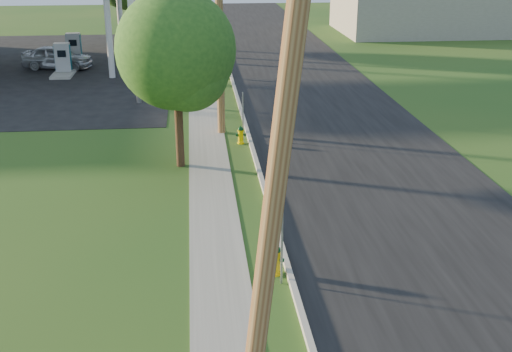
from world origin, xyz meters
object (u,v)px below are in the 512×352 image
(utility_pole_near, at_px, (276,179))
(utility_pole_mid, at_px, (219,15))
(hydrant_far, at_px, (225,72))
(fuel_pump_ne, at_px, (63,63))
(hydrant_near, at_px, (276,260))
(fuel_pump_se, at_px, (74,51))
(hydrant_mid, at_px, (241,135))
(car_silver, at_px, (57,57))
(tree_verge, at_px, (179,55))

(utility_pole_near, distance_m, utility_pole_mid, 18.00)
(hydrant_far, bearing_deg, fuel_pump_ne, 167.25)
(hydrant_near, bearing_deg, utility_pole_near, -97.68)
(utility_pole_near, height_order, hydrant_near, utility_pole_near)
(fuel_pump_se, height_order, hydrant_mid, fuel_pump_se)
(fuel_pump_ne, relative_size, hydrant_mid, 4.27)
(utility_pole_mid, height_order, hydrant_mid, utility_pole_mid)
(hydrant_mid, bearing_deg, fuel_pump_se, 117.33)
(hydrant_mid, relative_size, hydrant_far, 0.90)
(fuel_pump_ne, bearing_deg, fuel_pump_se, 90.00)
(fuel_pump_ne, distance_m, hydrant_near, 27.11)
(fuel_pump_ne, relative_size, hydrant_far, 3.86)
(hydrant_near, height_order, hydrant_mid, hydrant_near)
(hydrant_near, height_order, car_silver, car_silver)
(fuel_pump_se, xyz_separation_m, tree_verge, (7.29, -21.08, 3.39))
(utility_pole_mid, height_order, tree_verge, utility_pole_mid)
(tree_verge, bearing_deg, utility_pole_near, -83.42)
(hydrant_mid, bearing_deg, hydrant_near, -89.70)
(utility_pole_near, relative_size, fuel_pump_ne, 2.96)
(utility_pole_mid, relative_size, fuel_pump_ne, 3.06)
(tree_verge, relative_size, hydrant_mid, 8.52)
(tree_verge, bearing_deg, fuel_pump_ne, 113.12)
(fuel_pump_se, bearing_deg, hydrant_mid, -62.67)
(fuel_pump_ne, distance_m, hydrant_far, 9.90)
(hydrant_mid, height_order, hydrant_far, hydrant_far)
(tree_verge, height_order, hydrant_near, tree_verge)
(hydrant_far, relative_size, car_silver, 0.19)
(hydrant_near, bearing_deg, fuel_pump_ne, 110.88)
(car_silver, bearing_deg, utility_pole_mid, -133.97)
(fuel_pump_ne, xyz_separation_m, hydrant_far, (9.65, -2.18, -0.32))
(tree_verge, distance_m, hydrant_near, 9.34)
(utility_pole_near, relative_size, car_silver, 2.19)
(hydrant_mid, bearing_deg, utility_pole_mid, 113.97)
(tree_verge, xyz_separation_m, car_silver, (-7.99, 18.85, -3.37))
(fuel_pump_se, xyz_separation_m, hydrant_near, (9.66, -29.33, -0.31))
(utility_pole_near, relative_size, hydrant_near, 11.30)
(hydrant_near, bearing_deg, hydrant_mid, 90.30)
(car_silver, bearing_deg, tree_verge, -144.02)
(tree_verge, bearing_deg, utility_pole_mid, 68.53)
(fuel_pump_ne, bearing_deg, utility_pole_near, -73.98)
(fuel_pump_se, bearing_deg, hydrant_near, -71.76)
(utility_pole_near, height_order, utility_pole_mid, utility_pole_mid)
(hydrant_mid, bearing_deg, utility_pole_near, -92.47)
(fuel_pump_se, distance_m, hydrant_far, 11.47)
(fuel_pump_se, height_order, hydrant_near, fuel_pump_se)
(car_silver, bearing_deg, hydrant_far, -97.88)
(fuel_pump_se, distance_m, car_silver, 2.34)
(car_silver, bearing_deg, fuel_pump_ne, -145.41)
(hydrant_far, bearing_deg, hydrant_mid, -90.20)
(utility_pole_near, relative_size, hydrant_mid, 12.66)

